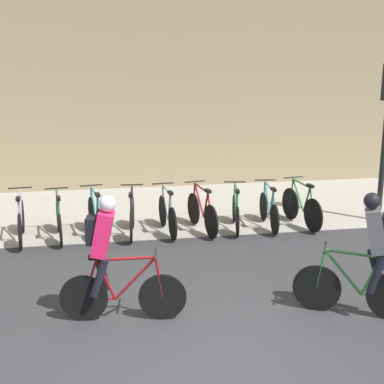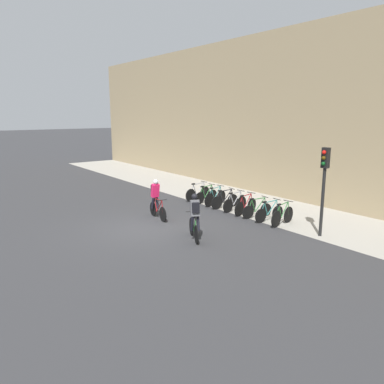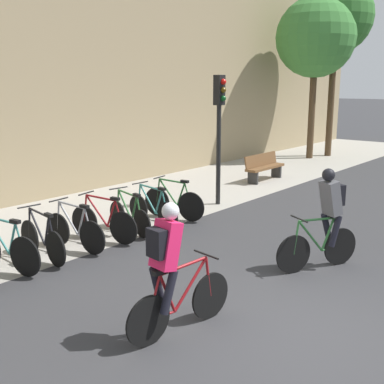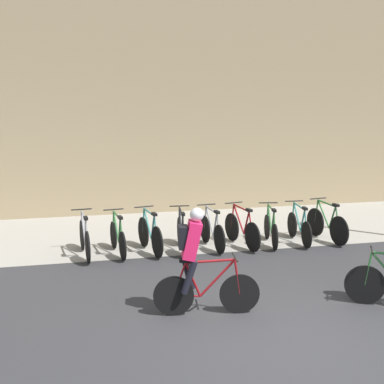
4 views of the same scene
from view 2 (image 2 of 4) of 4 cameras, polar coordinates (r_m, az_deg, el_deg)
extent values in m
plane|color=#333335|center=(15.51, -7.33, -5.56)|extent=(200.00, 200.00, 0.00)
cube|color=#A39E93|center=(19.60, 10.04, -1.92)|extent=(44.00, 4.50, 0.01)
cube|color=#9E8966|center=(20.99, 15.35, 11.16)|extent=(44.00, 0.60, 9.01)
cylinder|color=black|center=(16.30, -4.46, -3.42)|extent=(0.66, 0.12, 0.66)
cylinder|color=black|center=(17.24, -5.95, -2.59)|extent=(0.66, 0.12, 0.66)
cylinder|color=maroon|center=(16.55, -5.00, -2.19)|extent=(0.59, 0.12, 0.62)
cylinder|color=maroon|center=(16.90, -5.56, -1.95)|extent=(0.28, 0.08, 0.58)
cylinder|color=maroon|center=(16.58, -5.19, -1.15)|extent=(0.79, 0.15, 0.07)
cylinder|color=maroon|center=(17.05, -5.67, -2.78)|extent=(0.43, 0.09, 0.05)
cylinder|color=maroon|center=(17.09, -5.85, -1.77)|extent=(0.23, 0.06, 0.56)
cylinder|color=maroon|center=(16.26, -4.54, -2.40)|extent=(0.12, 0.05, 0.59)
cylinder|color=black|center=(16.22, -4.62, -1.24)|extent=(0.09, 0.46, 0.03)
cube|color=black|center=(16.93, -5.74, -0.80)|extent=(0.21, 0.11, 0.06)
cube|color=#EA1E56|center=(16.77, -5.62, 0.23)|extent=(0.36, 0.36, 0.63)
sphere|color=silver|center=(16.62, -5.54, 1.57)|extent=(0.25, 0.25, 0.22)
cylinder|color=black|center=(16.90, -5.99, -1.68)|extent=(0.29, 0.15, 0.56)
cylinder|color=black|center=(16.99, -5.31, -1.60)|extent=(0.25, 0.14, 0.56)
cube|color=black|center=(16.89, -5.82, 0.48)|extent=(0.17, 0.28, 0.36)
cylinder|color=black|center=(14.51, -0.11, -5.28)|extent=(0.62, 0.33, 0.68)
cylinder|color=black|center=(13.57, 0.67, -6.51)|extent=(0.62, 0.33, 0.68)
cylinder|color=#2D6B33|center=(14.11, 0.14, -4.59)|extent=(0.51, 0.28, 0.62)
cylinder|color=#2D6B33|center=(13.76, 0.43, -5.08)|extent=(0.25, 0.15, 0.58)
cylinder|color=#2D6B33|center=(13.93, 0.23, -3.60)|extent=(0.68, 0.37, 0.07)
cylinder|color=#2D6B33|center=(13.76, 0.50, -6.29)|extent=(0.37, 0.21, 0.05)
cylinder|color=#2D6B33|center=(13.57, 0.59, -5.29)|extent=(0.20, 0.12, 0.56)
cylinder|color=#2D6B33|center=(14.39, -0.08, -4.23)|extent=(0.12, 0.08, 0.58)
cylinder|color=black|center=(14.26, -0.05, -3.00)|extent=(0.23, 0.42, 0.03)
cube|color=black|center=(13.57, 0.52, -3.91)|extent=(0.21, 0.16, 0.06)
cube|color=#5B5B60|center=(13.58, 0.44, -2.46)|extent=(0.43, 0.43, 0.63)
sphere|color=black|center=(13.56, 0.38, -0.70)|extent=(0.29, 0.29, 0.22)
cylinder|color=black|center=(13.70, 0.93, -4.82)|extent=(0.29, 0.22, 0.56)
cylinder|color=black|center=(13.66, 0.03, -4.87)|extent=(0.26, 0.21, 0.56)
cube|color=black|center=(13.43, 0.56, -2.40)|extent=(0.24, 0.30, 0.36)
cylinder|color=black|center=(20.62, 1.98, -0.08)|extent=(0.09, 0.69, 0.69)
cylinder|color=black|center=(19.92, -0.21, -0.50)|extent=(0.09, 0.69, 0.69)
cylinder|color=#99999E|center=(20.32, 1.26, 0.56)|extent=(0.09, 0.58, 0.62)
cylinder|color=#99999E|center=(20.07, 0.44, 0.37)|extent=(0.06, 0.27, 0.58)
cylinder|color=#99999E|center=(20.19, 1.02, 1.30)|extent=(0.11, 0.78, 0.07)
cylinder|color=#99999E|center=(20.06, 0.24, -0.44)|extent=(0.07, 0.42, 0.05)
cylinder|color=#99999E|center=(19.93, 0.00, 0.31)|extent=(0.05, 0.22, 0.56)
cylinder|color=#99999E|center=(20.54, 1.90, 0.70)|extent=(0.05, 0.12, 0.59)
cylinder|color=black|center=(20.45, 1.82, 1.59)|extent=(0.46, 0.07, 0.03)
cube|color=black|center=(19.93, 0.20, 1.24)|extent=(0.10, 0.21, 0.06)
cylinder|color=black|center=(20.07, 3.17, -0.51)|extent=(0.11, 0.63, 0.63)
cylinder|color=black|center=(19.38, 1.19, -0.95)|extent=(0.11, 0.63, 0.63)
cylinder|color=#2D6B33|center=(19.77, 2.52, 0.14)|extent=(0.10, 0.54, 0.62)
cylinder|color=#2D6B33|center=(19.52, 1.79, -0.05)|extent=(0.07, 0.26, 0.58)
cylinder|color=#2D6B33|center=(19.64, 2.31, 0.90)|extent=(0.13, 0.73, 0.07)
cylinder|color=#2D6B33|center=(19.52, 1.60, -0.88)|extent=(0.08, 0.39, 0.05)
cylinder|color=#2D6B33|center=(19.38, 1.38, -0.11)|extent=(0.06, 0.21, 0.56)
cylinder|color=#2D6B33|center=(19.98, 3.11, 0.28)|extent=(0.05, 0.12, 0.58)
cylinder|color=black|center=(19.89, 3.04, 1.20)|extent=(0.46, 0.08, 0.03)
cube|color=black|center=(19.38, 1.57, 0.84)|extent=(0.10, 0.21, 0.06)
cylinder|color=black|center=(19.54, 4.46, -0.77)|extent=(0.16, 0.69, 0.70)
cylinder|color=black|center=(18.81, 2.64, -1.24)|extent=(0.16, 0.69, 0.70)
cylinder|color=teal|center=(19.23, 3.87, -0.11)|extent=(0.14, 0.53, 0.62)
cylinder|color=teal|center=(18.96, 3.20, -0.32)|extent=(0.08, 0.25, 0.58)
cylinder|color=teal|center=(19.09, 3.68, 0.68)|extent=(0.17, 0.71, 0.07)
cylinder|color=teal|center=(18.96, 3.02, -1.17)|extent=(0.10, 0.39, 0.05)
cylinder|color=teal|center=(18.82, 2.82, -0.38)|extent=(0.07, 0.21, 0.56)
cylinder|color=teal|center=(19.45, 4.41, 0.05)|extent=(0.06, 0.12, 0.58)
cylinder|color=black|center=(19.36, 4.35, 0.99)|extent=(0.46, 0.11, 0.03)
cube|color=black|center=(18.82, 3.00, 0.59)|extent=(0.11, 0.21, 0.06)
cylinder|color=black|center=(18.94, 6.21, -1.29)|extent=(0.10, 0.65, 0.65)
cylinder|color=black|center=(18.37, 3.78, -1.66)|extent=(0.10, 0.65, 0.65)
cylinder|color=black|center=(18.68, 5.42, -0.57)|extent=(0.09, 0.54, 0.62)
cylinder|color=black|center=(18.47, 4.51, -0.74)|extent=(0.06, 0.26, 0.58)
cylinder|color=black|center=(18.56, 5.17, 0.25)|extent=(0.11, 0.73, 0.07)
cylinder|color=black|center=(18.48, 4.28, -1.61)|extent=(0.07, 0.40, 0.05)
cylinder|color=black|center=(18.36, 4.02, -0.79)|extent=(0.05, 0.21, 0.56)
cylinder|color=black|center=(18.85, 6.13, -0.44)|extent=(0.05, 0.12, 0.58)
cylinder|color=black|center=(18.76, 6.06, 0.53)|extent=(0.46, 0.07, 0.03)
cube|color=black|center=(18.34, 4.26, 0.20)|extent=(0.10, 0.21, 0.06)
cylinder|color=black|center=(18.50, 7.55, -1.63)|extent=(0.09, 0.66, 0.66)
cylinder|color=black|center=(17.78, 5.50, -2.13)|extent=(0.09, 0.66, 0.66)
cylinder|color=#99999E|center=(18.19, 6.89, -0.93)|extent=(0.09, 0.54, 0.62)
cylinder|color=#99999E|center=(17.92, 6.13, -1.15)|extent=(0.06, 0.25, 0.58)
cylinder|color=#99999E|center=(18.05, 6.69, -0.11)|extent=(0.10, 0.73, 0.07)
cylinder|color=#99999E|center=(17.92, 5.93, -2.05)|extent=(0.07, 0.39, 0.05)
cylinder|color=#99999E|center=(17.78, 5.71, -1.22)|extent=(0.05, 0.21, 0.56)
cylinder|color=#99999E|center=(18.40, 7.50, -0.77)|extent=(0.05, 0.12, 0.58)
cylinder|color=black|center=(18.30, 7.44, 0.22)|extent=(0.46, 0.07, 0.03)
cube|color=black|center=(17.78, 5.93, -0.19)|extent=(0.10, 0.21, 0.06)
cylinder|color=black|center=(18.04, 9.09, -1.99)|extent=(0.16, 0.68, 0.68)
cylinder|color=black|center=(17.23, 7.20, -2.60)|extent=(0.16, 0.68, 0.68)
cylinder|color=maroon|center=(17.70, 8.50, -1.31)|extent=(0.14, 0.56, 0.62)
cylinder|color=maroon|center=(17.40, 7.79, -1.57)|extent=(0.09, 0.26, 0.58)
cylinder|color=maroon|center=(17.54, 8.32, -0.47)|extent=(0.17, 0.75, 0.07)
cylinder|color=maroon|center=(17.39, 7.59, -2.50)|extent=(0.10, 0.41, 0.05)
cylinder|color=maroon|center=(17.23, 7.40, -1.66)|extent=(0.07, 0.22, 0.56)
cylinder|color=maroon|center=(17.94, 9.05, -1.11)|extent=(0.06, 0.12, 0.59)
cylinder|color=black|center=(17.84, 9.01, -0.10)|extent=(0.46, 0.11, 0.03)
cube|color=black|center=(17.23, 7.61, -0.58)|extent=(0.11, 0.21, 0.06)
cylinder|color=black|center=(17.45, 11.17, -2.67)|extent=(0.14, 0.60, 0.61)
cylinder|color=black|center=(16.88, 8.54, -3.07)|extent=(0.14, 0.60, 0.61)
cylinder|color=#2D6B33|center=(17.18, 10.33, -1.89)|extent=(0.13, 0.54, 0.62)
cylinder|color=#2D6B33|center=(16.97, 9.35, -2.08)|extent=(0.08, 0.26, 0.58)
cylinder|color=#2D6B33|center=(17.05, 10.08, -1.01)|extent=(0.17, 0.72, 0.07)
cylinder|color=#2D6B33|center=(16.99, 9.08, -3.01)|extent=(0.10, 0.39, 0.05)
cylinder|color=#2D6B33|center=(16.86, 8.81, -2.13)|extent=(0.07, 0.21, 0.56)
cylinder|color=#2D6B33|center=(17.35, 11.10, -1.76)|extent=(0.06, 0.12, 0.58)
cylinder|color=black|center=(17.26, 11.05, -0.71)|extent=(0.46, 0.11, 0.03)
cube|color=black|center=(16.84, 9.09, -1.06)|extent=(0.11, 0.21, 0.06)
cylinder|color=black|center=(17.04, 12.91, -3.07)|extent=(0.08, 0.63, 0.63)
cylinder|color=black|center=(16.35, 10.43, -3.59)|extent=(0.08, 0.63, 0.63)
cylinder|color=teal|center=(16.73, 12.13, -2.31)|extent=(0.08, 0.56, 0.62)
cylinder|color=teal|center=(16.48, 11.20, -2.54)|extent=(0.06, 0.26, 0.58)
cylinder|color=teal|center=(16.59, 11.90, -1.41)|extent=(0.09, 0.75, 0.07)
cylinder|color=teal|center=(16.48, 10.94, -3.51)|extent=(0.06, 0.41, 0.05)
cylinder|color=teal|center=(16.34, 10.69, -2.61)|extent=(0.05, 0.21, 0.56)
cylinder|color=teal|center=(16.94, 12.86, -2.14)|extent=(0.04, 0.12, 0.58)
cylinder|color=black|center=(16.83, 12.81, -1.07)|extent=(0.46, 0.06, 0.03)
cube|color=black|center=(16.32, 10.97, -1.50)|extent=(0.09, 0.21, 0.06)
cylinder|color=black|center=(16.64, 14.48, -3.36)|extent=(0.14, 0.70, 0.71)
cylinder|color=black|center=(15.83, 12.71, -4.06)|extent=(0.14, 0.70, 0.71)
cylinder|color=#2D6B33|center=(16.29, 13.95, -2.64)|extent=(0.12, 0.54, 0.62)
cylinder|color=#2D6B33|center=(15.99, 13.29, -2.93)|extent=(0.08, 0.25, 0.58)
cylinder|color=#2D6B33|center=(16.13, 13.80, -1.74)|extent=(0.15, 0.72, 0.07)
cylinder|color=#2D6B33|center=(15.99, 13.08, -3.95)|extent=(0.09, 0.39, 0.05)
cylinder|color=#2D6B33|center=(15.83, 12.92, -3.04)|extent=(0.06, 0.21, 0.56)
cylinder|color=#2D6B33|center=(16.53, 14.47, -2.42)|extent=(0.05, 0.12, 0.58)
cylinder|color=black|center=(16.42, 14.46, -1.33)|extent=(0.46, 0.10, 0.03)
cube|color=black|center=(15.82, 13.14, -1.87)|extent=(0.11, 0.21, 0.06)
cylinder|color=black|center=(14.90, 19.34, -0.11)|extent=(0.12, 0.12, 3.40)
cube|color=black|center=(14.70, 19.70, 4.93)|extent=(0.26, 0.20, 0.76)
sphere|color=red|center=(14.57, 19.48, 5.72)|extent=(0.15, 0.15, 0.15)
sphere|color=#4C380A|center=(14.59, 19.42, 4.90)|extent=(0.15, 0.15, 0.15)
sphere|color=#0C4719|center=(14.62, 19.37, 4.09)|extent=(0.15, 0.15, 0.15)
camera|label=1|loc=(14.17, -30.08, 5.72)|focal=50.00mm
camera|label=3|loc=(18.80, -22.60, 6.58)|focal=45.00mm
camera|label=4|loc=(15.91, -34.99, 5.67)|focal=50.00mm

